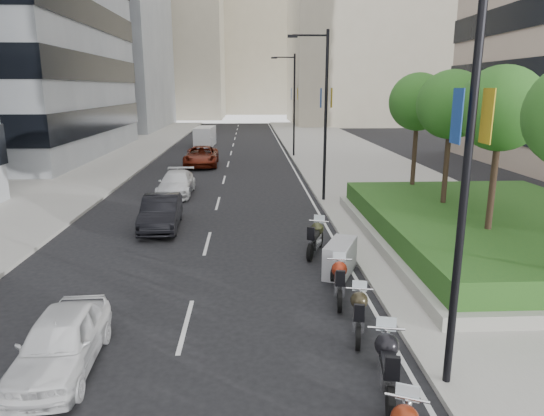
{
  "coord_description": "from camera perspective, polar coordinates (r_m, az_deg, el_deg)",
  "views": [
    {
      "loc": [
        0.22,
        -7.79,
        6.1
      ],
      "look_at": [
        1.02,
        8.72,
        2.0
      ],
      "focal_mm": 32.0,
      "sensor_mm": 36.0,
      "label": 1
    }
  ],
  "objects": [
    {
      "name": "sidewalk_right",
      "position": [
        39.26,
        10.24,
        4.87
      ],
      "size": [
        10.0,
        100.0,
        0.15
      ],
      "primitive_type": "cube",
      "color": "#9E9B93",
      "rests_on": "ground"
    },
    {
      "name": "sidewalk_left",
      "position": [
        40.17,
        -20.49,
        4.42
      ],
      "size": [
        8.0,
        100.0,
        0.15
      ],
      "primitive_type": "cube",
      "color": "#9E9B93",
      "rests_on": "ground"
    },
    {
      "name": "lane_edge",
      "position": [
        38.43,
        2.49,
        4.79
      ],
      "size": [
        0.12,
        100.0,
        0.01
      ],
      "primitive_type": "cube",
      "color": "silver",
      "rests_on": "ground"
    },
    {
      "name": "lane_centre",
      "position": [
        38.31,
        -5.31,
        4.71
      ],
      "size": [
        0.12,
        100.0,
        0.01
      ],
      "primitive_type": "cube",
      "color": "silver",
      "rests_on": "ground"
    },
    {
      "name": "building_grey_far",
      "position": [
        81.96,
        -21.16,
        19.28
      ],
      "size": [
        22.0,
        26.0,
        30.0
      ],
      "primitive_type": "cube",
      "color": "gray",
      "rests_on": "ground"
    },
    {
      "name": "building_cream_right",
      "position": [
        91.23,
        11.9,
        21.14
      ],
      "size": [
        28.0,
        24.0,
        36.0
      ],
      "primitive_type": "cube",
      "color": "#B7AD93",
      "rests_on": "ground"
    },
    {
      "name": "building_cream_left",
      "position": [
        109.86,
        -13.02,
        19.28
      ],
      "size": [
        26.0,
        24.0,
        34.0
      ],
      "primitive_type": "cube",
      "color": "#B7AD93",
      "rests_on": "ground"
    },
    {
      "name": "building_cream_centre",
      "position": [
        128.45,
        -2.06,
        19.68
      ],
      "size": [
        30.0,
        24.0,
        38.0
      ],
      "primitive_type": "cube",
      "color": "#B7AD93",
      "rests_on": "ground"
    },
    {
      "name": "planter",
      "position": [
        21.09,
        25.04,
        -3.24
      ],
      "size": [
        10.0,
        14.0,
        0.4
      ],
      "primitive_type": "cube",
      "color": "#9D9C92",
      "rests_on": "sidewalk_right"
    },
    {
      "name": "hedge",
      "position": [
        20.94,
        25.2,
        -1.67
      ],
      "size": [
        9.4,
        13.4,
        0.8
      ],
      "primitive_type": "cube",
      "color": "#14491C",
      "rests_on": "planter"
    },
    {
      "name": "tree_1",
      "position": [
        17.84,
        25.35,
        10.45
      ],
      "size": [
        2.8,
        2.8,
        6.3
      ],
      "color": "#332319",
      "rests_on": "planter"
    },
    {
      "name": "tree_2",
      "position": [
        21.46,
        20.35,
        11.28
      ],
      "size": [
        2.8,
        2.8,
        6.3
      ],
      "color": "#332319",
      "rests_on": "planter"
    },
    {
      "name": "tree_3",
      "position": [
        25.19,
        16.8,
        11.82
      ],
      "size": [
        2.8,
        2.8,
        6.3
      ],
      "color": "#332319",
      "rests_on": "planter"
    },
    {
      "name": "lamp_post_0",
      "position": [
        9.68,
        21.33,
        6.86
      ],
      "size": [
        2.34,
        0.45,
        9.0
      ],
      "color": "black",
      "rests_on": "ground"
    },
    {
      "name": "lamp_post_1",
      "position": [
        26.1,
        6.02,
        11.58
      ],
      "size": [
        2.34,
        0.45,
        9.0
      ],
      "color": "black",
      "rests_on": "ground"
    },
    {
      "name": "lamp_post_2",
      "position": [
        43.97,
        2.43,
        12.56
      ],
      "size": [
        2.34,
        0.45,
        9.0
      ],
      "color": "black",
      "rests_on": "ground"
    },
    {
      "name": "motorcycle_2",
      "position": [
        10.64,
        13.39,
        -17.43
      ],
      "size": [
        0.79,
        2.33,
        1.17
      ],
      "rotation": [
        0.0,
        0.0,
        1.38
      ],
      "color": "black",
      "rests_on": "ground"
    },
    {
      "name": "motorcycle_3",
      "position": [
        12.73,
        10.17,
        -12.1
      ],
      "size": [
        0.75,
        2.07,
        1.04
      ],
      "rotation": [
        0.0,
        0.0,
        1.35
      ],
      "color": "black",
      "rests_on": "ground"
    },
    {
      "name": "motorcycle_4",
      "position": [
        14.57,
        7.92,
        -8.45
      ],
      "size": [
        0.73,
        2.19,
        1.09
      ],
      "rotation": [
        0.0,
        0.0,
        1.42
      ],
      "color": "black",
      "rests_on": "ground"
    },
    {
      "name": "motorcycle_5",
      "position": [
        16.47,
        8.01,
        -5.85
      ],
      "size": [
        1.44,
        2.0,
        1.13
      ],
      "rotation": [
        0.0,
        0.0,
        1.15
      ],
      "color": "black",
      "rests_on": "ground"
    },
    {
      "name": "motorcycle_6",
      "position": [
        18.36,
        5.16,
        -3.5
      ],
      "size": [
        1.04,
        2.22,
        1.15
      ],
      "rotation": [
        0.0,
        0.0,
        1.21
      ],
      "color": "black",
      "rests_on": "ground"
    },
    {
      "name": "car_a",
      "position": [
        12.04,
        -23.57,
        -14.21
      ],
      "size": [
        1.71,
        3.91,
        1.31
      ],
      "primitive_type": "imported",
      "rotation": [
        0.0,
        0.0,
        0.04
      ],
      "color": "white",
      "rests_on": "ground"
    },
    {
      "name": "car_b",
      "position": [
        22.1,
        -12.92,
        -0.48
      ],
      "size": [
        1.79,
        4.53,
        1.47
      ],
      "primitive_type": "imported",
      "rotation": [
        0.0,
        0.0,
        0.05
      ],
      "color": "black",
      "rests_on": "ground"
    },
    {
      "name": "car_c",
      "position": [
        28.91,
        -11.18,
        2.85
      ],
      "size": [
        1.91,
        4.68,
        1.36
      ],
      "primitive_type": "imported",
      "rotation": [
        0.0,
        0.0,
        0.0
      ],
      "color": "white",
      "rests_on": "ground"
    },
    {
      "name": "car_d",
      "position": [
        39.55,
        -8.31,
        6.05
      ],
      "size": [
        2.74,
        5.7,
        1.56
      ],
      "primitive_type": "imported",
      "rotation": [
        0.0,
        0.0,
        0.03
      ],
      "color": "#621A0B",
      "rests_on": "ground"
    },
    {
      "name": "delivery_van",
      "position": [
        53.43,
        -7.91,
        8.25
      ],
      "size": [
        2.09,
        4.91,
        2.02
      ],
      "rotation": [
        0.0,
        0.0,
        -0.06
      ],
      "color": "white",
      "rests_on": "ground"
    }
  ]
}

